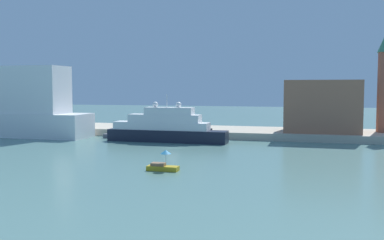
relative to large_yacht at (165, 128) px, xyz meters
The scene contains 9 objects.
ground 10.37m from the large_yacht, 62.68° to the right, with size 400.00×400.00×0.00m, color slate.
quay_dock 16.99m from the large_yacht, 74.32° to the left, with size 110.00×18.07×1.69m, color #B7AD99.
large_yacht is the anchor object (origin of this frame).
small_motorboat 33.88m from the large_yacht, 71.83° to the right, with size 4.58×1.64×3.02m.
work_barge 14.38m from the large_yacht, 165.39° to the left, with size 5.87×1.90×0.98m, color #595966.
harbor_building 37.00m from the large_yacht, 24.06° to the left, with size 16.92×12.28×12.04m, color #9E664C.
parked_car 18.32m from the large_yacht, 134.67° to the left, with size 4.45×1.61×1.48m.
person_figure 13.57m from the large_yacht, 126.05° to the left, with size 0.36×0.36×1.57m.
mooring_bollard 12.14m from the large_yacht, 45.88° to the left, with size 0.53×0.53×0.74m, color black.
Camera 1 is at (26.45, -81.80, 11.87)m, focal length 40.57 mm.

